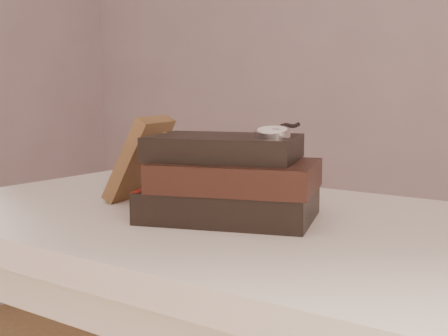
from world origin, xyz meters
The scene contains 5 objects.
table centered at (0.00, 0.35, 0.66)m, with size 1.00×0.60×0.75m.
book_stack centered at (0.02, 0.32, 0.81)m, with size 0.29×0.24×0.12m.
journal centered at (-0.18, 0.34, 0.82)m, with size 0.02×0.09×0.15m, color #472F1B.
pocket_watch centered at (0.09, 0.34, 0.88)m, with size 0.07×0.16×0.02m.
eyeglasses centered at (-0.09, 0.37, 0.82)m, with size 0.14×0.15×0.05m.
Camera 1 is at (0.54, -0.41, 0.95)m, focal length 49.36 mm.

